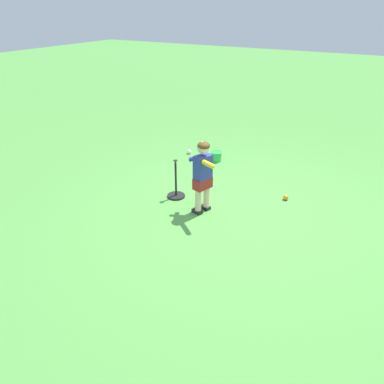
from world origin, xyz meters
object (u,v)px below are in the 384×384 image
(child_batter, at_px, (203,171))
(play_ball_midfield, at_px, (286,197))
(toy_bucket, at_px, (216,156))
(play_ball_far_right, at_px, (189,152))
(batting_tee, at_px, (176,191))

(child_batter, relative_size, play_ball_midfield, 12.49)
(toy_bucket, bearing_deg, child_batter, 110.93)
(play_ball_far_right, xyz_separation_m, toy_bucket, (-0.65, 0.07, 0.05))
(play_ball_midfield, relative_size, batting_tee, 0.14)
(play_ball_midfield, distance_m, toy_bucket, 1.87)
(child_batter, xyz_separation_m, toy_bucket, (0.70, -1.84, -0.55))
(play_ball_far_right, distance_m, batting_tee, 1.88)
(play_ball_midfield, height_order, play_ball_far_right, play_ball_far_right)
(child_batter, bearing_deg, play_ball_midfield, -134.44)
(child_batter, bearing_deg, batting_tee, -19.08)
(play_ball_midfield, distance_m, batting_tee, 1.72)
(toy_bucket, bearing_deg, batting_tee, 94.38)
(play_ball_midfield, height_order, toy_bucket, toy_bucket)
(child_batter, distance_m, batting_tee, 0.82)
(batting_tee, bearing_deg, toy_bucket, -85.62)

